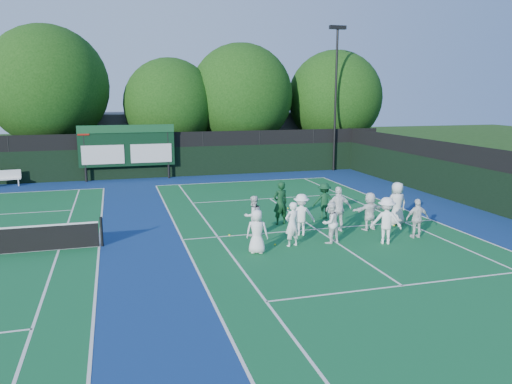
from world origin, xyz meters
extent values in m
plane|color=#18390F|center=(0.00, 0.00, 0.00)|extent=(120.00, 120.00, 0.00)
cube|color=navy|center=(-6.00, 1.00, 0.00)|extent=(34.00, 32.00, 0.01)
cube|color=#12592D|center=(0.00, 1.00, 0.01)|extent=(10.97, 23.77, 0.00)
cube|color=silver|center=(0.00, 12.88, 0.01)|extent=(10.97, 0.08, 0.00)
cube|color=silver|center=(-5.49, 1.00, 0.01)|extent=(0.08, 23.77, 0.00)
cube|color=silver|center=(5.49, 1.00, 0.01)|extent=(0.08, 23.77, 0.00)
cube|color=silver|center=(-4.12, 1.00, 0.01)|extent=(0.08, 23.77, 0.00)
cube|color=silver|center=(4.12, 1.00, 0.01)|extent=(0.08, 23.77, 0.00)
cube|color=silver|center=(0.00, -5.40, 0.01)|extent=(8.23, 0.08, 0.00)
cube|color=silver|center=(0.00, 7.40, 0.01)|extent=(8.23, 0.08, 0.00)
cube|color=silver|center=(0.00, 1.00, 0.01)|extent=(0.08, 12.80, 0.00)
cube|color=silver|center=(-14.00, 12.88, 0.01)|extent=(10.97, 0.08, 0.00)
cube|color=silver|center=(-8.52, 1.00, 0.01)|extent=(0.08, 23.77, 0.00)
cube|color=silver|center=(-9.88, 1.00, 0.01)|extent=(0.08, 23.77, 0.00)
cube|color=black|center=(-6.00, 16.00, 1.00)|extent=(34.00, 0.08, 2.00)
cube|color=black|center=(-6.00, 16.00, 2.50)|extent=(34.00, 0.05, 1.00)
cube|color=black|center=(9.00, 1.00, 1.00)|extent=(0.08, 32.00, 2.00)
cube|color=black|center=(9.00, 1.00, 2.50)|extent=(0.05, 32.00, 1.00)
cylinder|color=black|center=(-9.60, 15.60, 1.75)|extent=(0.16, 0.16, 3.50)
cylinder|color=black|center=(-4.40, 15.60, 1.75)|extent=(0.16, 0.16, 3.50)
cube|color=black|center=(-7.00, 15.60, 2.20)|extent=(6.00, 0.15, 2.60)
cube|color=#134523|center=(-7.00, 15.50, 3.30)|extent=(6.00, 0.05, 0.50)
cube|color=silver|center=(-8.50, 15.50, 1.70)|extent=(2.60, 0.04, 1.20)
cube|color=silver|center=(-5.50, 15.50, 1.70)|extent=(2.60, 0.04, 1.20)
cube|color=maroon|center=(-9.60, 15.50, 3.20)|extent=(0.70, 0.04, 0.50)
cube|color=#58585D|center=(-2.00, 24.00, 2.00)|extent=(18.00, 6.00, 4.00)
cylinder|color=black|center=(7.50, 15.70, 5.00)|extent=(0.16, 0.16, 10.00)
cube|color=black|center=(7.50, 15.70, 10.00)|extent=(1.20, 0.30, 0.25)
cylinder|color=black|center=(-8.40, 1.00, 0.55)|extent=(0.10, 0.10, 1.10)
cube|color=white|center=(-14.11, 15.30, 0.42)|extent=(1.56, 0.63, 0.06)
cube|color=white|center=(-14.11, 15.45, 0.71)|extent=(1.50, 0.29, 0.50)
cube|color=white|center=(-13.50, 15.30, 0.20)|extent=(0.11, 0.36, 0.40)
cylinder|color=black|center=(-11.91, 19.50, 1.48)|extent=(0.44, 0.44, 2.97)
sphere|color=#12370C|center=(-11.91, 19.50, 6.00)|extent=(8.09, 8.09, 8.09)
sphere|color=#12370C|center=(-11.31, 19.80, 5.19)|extent=(5.67, 5.67, 5.67)
cylinder|color=black|center=(-3.77, 19.50, 1.14)|extent=(0.44, 0.44, 2.29)
sphere|color=#12370C|center=(-3.77, 19.50, 4.76)|extent=(6.58, 6.58, 6.58)
sphere|color=#12370C|center=(-3.17, 19.80, 4.10)|extent=(4.61, 4.61, 4.61)
cylinder|color=black|center=(1.55, 19.50, 1.24)|extent=(0.44, 0.44, 2.47)
sphere|color=#12370C|center=(1.55, 19.50, 5.36)|extent=(7.69, 7.69, 7.69)
sphere|color=#12370C|center=(2.15, 19.80, 4.59)|extent=(5.39, 5.39, 5.39)
cylinder|color=black|center=(9.18, 19.50, 1.21)|extent=(0.44, 0.44, 2.42)
sphere|color=#12370C|center=(9.18, 19.50, 5.19)|extent=(7.38, 7.38, 7.38)
sphere|color=#12370C|center=(9.78, 19.80, 4.45)|extent=(5.16, 5.16, 5.16)
sphere|color=yellow|center=(-2.31, -0.63, 0.03)|extent=(0.07, 0.07, 0.07)
sphere|color=yellow|center=(3.35, 0.57, 0.03)|extent=(0.07, 0.07, 0.07)
sphere|color=yellow|center=(-3.64, 1.05, 0.03)|extent=(0.07, 0.07, 0.07)
sphere|color=yellow|center=(0.14, 4.88, 0.03)|extent=(0.07, 0.07, 0.07)
imported|color=white|center=(-3.19, -1.30, 0.78)|extent=(0.89, 0.75, 1.56)
imported|color=white|center=(-1.74, -0.88, 0.83)|extent=(0.69, 0.55, 1.65)
imported|color=white|center=(-0.25, -0.87, 0.77)|extent=(0.91, 0.82, 1.54)
imported|color=white|center=(1.70, -1.52, 0.88)|extent=(1.30, 1.04, 1.75)
imported|color=white|center=(3.24, -1.18, 0.77)|extent=(0.94, 0.48, 1.54)
imported|color=silver|center=(-2.73, 0.85, 0.80)|extent=(0.90, 0.78, 1.59)
imported|color=white|center=(-0.90, 0.40, 0.83)|extent=(1.20, 0.90, 1.65)
imported|color=white|center=(0.75, 0.53, 0.92)|extent=(1.10, 0.50, 1.83)
imported|color=white|center=(2.05, 0.37, 0.78)|extent=(1.51, 0.69, 1.57)
imported|color=silver|center=(3.56, 0.80, 0.92)|extent=(0.93, 0.64, 1.83)
imported|color=#0E361A|center=(-1.15, 2.20, 0.93)|extent=(0.75, 0.56, 1.85)
imported|color=#103B1F|center=(1.03, 2.62, 0.81)|extent=(1.12, 0.74, 1.62)
camera|label=1|loc=(-7.80, -17.32, 5.44)|focal=35.00mm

